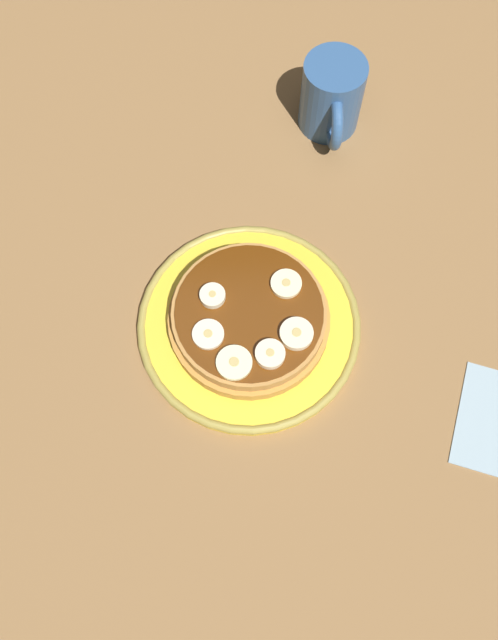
# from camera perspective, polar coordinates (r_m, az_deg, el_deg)

# --- Properties ---
(ground_plane) EXTENTS (1.40, 1.40, 0.03)m
(ground_plane) POSITION_cam_1_polar(r_m,az_deg,el_deg) (0.74, -0.00, -1.08)
(ground_plane) COLOR olive
(plate) EXTENTS (0.24, 0.24, 0.02)m
(plate) POSITION_cam_1_polar(r_m,az_deg,el_deg) (0.72, -0.00, -0.41)
(plate) COLOR yellow
(plate) RESTS_ON ground_plane
(pancake_stack) EXTENTS (0.17, 0.17, 0.03)m
(pancake_stack) POSITION_cam_1_polar(r_m,az_deg,el_deg) (0.70, 0.34, 0.02)
(pancake_stack) COLOR #C3883A
(pancake_stack) RESTS_ON plate
(banana_slice_0) EXTENTS (0.03, 0.03, 0.01)m
(banana_slice_0) POSITION_cam_1_polar(r_m,az_deg,el_deg) (0.69, -3.09, 2.04)
(banana_slice_0) COLOR beige
(banana_slice_0) RESTS_ON pancake_stack
(banana_slice_1) EXTENTS (0.03, 0.03, 0.01)m
(banana_slice_1) POSITION_cam_1_polar(r_m,az_deg,el_deg) (0.70, 3.14, 3.05)
(banana_slice_1) COLOR #FEECB4
(banana_slice_1) RESTS_ON pancake_stack
(banana_slice_2) EXTENTS (0.03, 0.03, 0.01)m
(banana_slice_2) POSITION_cam_1_polar(r_m,az_deg,el_deg) (0.66, 1.79, -2.91)
(banana_slice_2) COLOR #F8E6BC
(banana_slice_2) RESTS_ON pancake_stack
(banana_slice_3) EXTENTS (0.03, 0.03, 0.01)m
(banana_slice_3) POSITION_cam_1_polar(r_m,az_deg,el_deg) (0.67, -3.46, -1.24)
(banana_slice_3) COLOR #F2E3C0
(banana_slice_3) RESTS_ON pancake_stack
(banana_slice_4) EXTENTS (0.03, 0.03, 0.01)m
(banana_slice_4) POSITION_cam_1_polar(r_m,az_deg,el_deg) (0.67, 4.01, -1.19)
(banana_slice_4) COLOR #F6E4B9
(banana_slice_4) RESTS_ON pancake_stack
(banana_slice_5) EXTENTS (0.04, 0.04, 0.01)m
(banana_slice_5) POSITION_cam_1_polar(r_m,az_deg,el_deg) (0.66, -1.26, -3.64)
(banana_slice_5) COLOR #F2F1B6
(banana_slice_5) RESTS_ON pancake_stack
(coffee_mug) EXTENTS (0.11, 0.07, 0.09)m
(coffee_mug) POSITION_cam_1_polar(r_m,az_deg,el_deg) (0.83, 7.01, 18.16)
(coffee_mug) COLOR #33598C
(coffee_mug) RESTS_ON ground_plane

